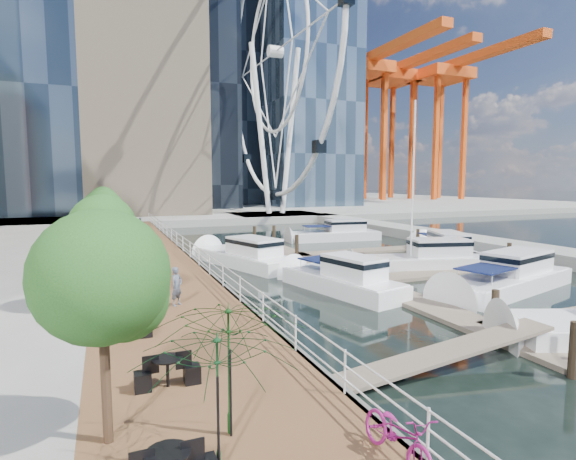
# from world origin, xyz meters

# --- Properties ---
(ground) EXTENTS (520.00, 520.00, 0.00)m
(ground) POSITION_xyz_m (0.00, 0.00, 0.00)
(ground) COLOR black
(ground) RESTS_ON ground
(boardwalk) EXTENTS (6.00, 60.00, 1.00)m
(boardwalk) POSITION_xyz_m (-9.00, 15.00, 0.50)
(boardwalk) COLOR brown
(boardwalk) RESTS_ON ground
(seawall) EXTENTS (0.25, 60.00, 1.00)m
(seawall) POSITION_xyz_m (-6.00, 15.00, 0.50)
(seawall) COLOR #595954
(seawall) RESTS_ON ground
(land_far) EXTENTS (200.00, 114.00, 1.00)m
(land_far) POSITION_xyz_m (0.00, 102.00, 0.50)
(land_far) COLOR gray
(land_far) RESTS_ON ground
(breakwater) EXTENTS (4.00, 60.00, 1.00)m
(breakwater) POSITION_xyz_m (20.00, 20.00, 0.50)
(breakwater) COLOR gray
(breakwater) RESTS_ON ground
(pier) EXTENTS (14.00, 12.00, 1.00)m
(pier) POSITION_xyz_m (14.00, 52.00, 0.50)
(pier) COLOR gray
(pier) RESTS_ON ground
(railing) EXTENTS (0.10, 60.00, 1.05)m
(railing) POSITION_xyz_m (-6.10, 15.00, 1.52)
(railing) COLOR white
(railing) RESTS_ON boardwalk
(floating_docks) EXTENTS (16.00, 34.00, 2.60)m
(floating_docks) POSITION_xyz_m (7.97, 9.98, 0.49)
(floating_docks) COLOR #6D6051
(floating_docks) RESTS_ON ground
(ferris_wheel) EXTENTS (5.80, 45.60, 47.80)m
(ferris_wheel) POSITION_xyz_m (14.00, 52.00, 25.92)
(ferris_wheel) COLOR white
(ferris_wheel) RESTS_ON ground
(port_cranes) EXTENTS (40.00, 52.00, 38.00)m
(port_cranes) POSITION_xyz_m (67.67, 95.67, 20.00)
(port_cranes) COLOR #D84C14
(port_cranes) RESTS_ON ground
(street_trees) EXTENTS (2.60, 42.60, 4.60)m
(street_trees) POSITION_xyz_m (-11.40, 14.00, 4.29)
(street_trees) COLOR #3F2B1C
(street_trees) RESTS_ON ground
(cafe_tables) EXTENTS (2.50, 13.70, 0.74)m
(cafe_tables) POSITION_xyz_m (-10.40, -2.00, 1.37)
(cafe_tables) COLOR black
(cafe_tables) RESTS_ON ground
(yacht_foreground) EXTENTS (11.42, 5.82, 2.15)m
(yacht_foreground) POSITION_xyz_m (9.33, 3.11, 0.00)
(yacht_foreground) COLOR white
(yacht_foreground) RESTS_ON ground
(bicycle) EXTENTS (0.72, 1.97, 1.03)m
(bicycle) POSITION_xyz_m (-6.50, -8.68, 1.52)
(bicycle) COLOR #86135D
(bicycle) RESTS_ON boardwalk
(pedestrian_near) EXTENTS (0.69, 0.68, 1.61)m
(pedestrian_near) POSITION_xyz_m (-8.68, 3.44, 1.80)
(pedestrian_near) COLOR #4A5363
(pedestrian_near) RESTS_ON boardwalk
(pedestrian_mid) EXTENTS (0.97, 1.09, 1.86)m
(pedestrian_mid) POSITION_xyz_m (-8.50, 20.94, 1.93)
(pedestrian_mid) COLOR #7D6A56
(pedestrian_mid) RESTS_ON boardwalk
(pedestrian_far) EXTENTS (0.95, 0.87, 1.56)m
(pedestrian_far) POSITION_xyz_m (-8.13, 31.19, 1.78)
(pedestrian_far) COLOR #30383C
(pedestrian_far) RESTS_ON boardwalk
(moored_yachts) EXTENTS (22.21, 35.76, 11.50)m
(moored_yachts) POSITION_xyz_m (7.70, 10.82, 0.00)
(moored_yachts) COLOR silver
(moored_yachts) RESTS_ON ground
(cafe_seating) EXTENTS (5.48, 13.21, 2.73)m
(cafe_seating) POSITION_xyz_m (-10.02, -4.33, 2.32)
(cafe_seating) COLOR #0E3316
(cafe_seating) RESTS_ON ground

